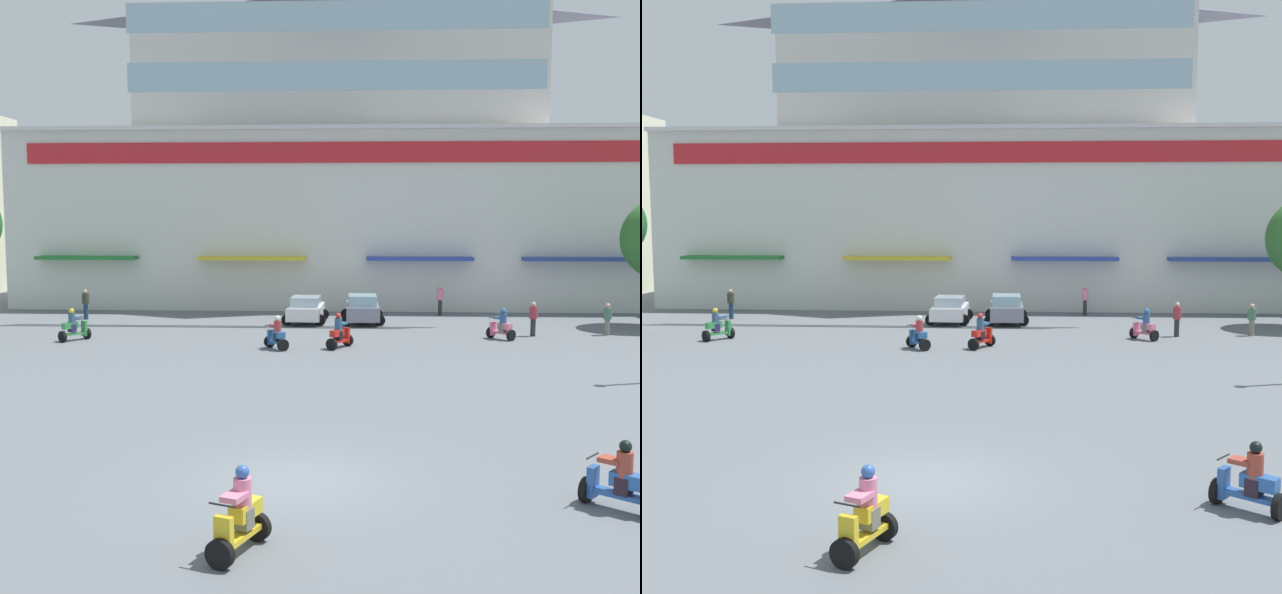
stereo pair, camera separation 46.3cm
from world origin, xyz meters
TOP-DOWN VIEW (x-y plane):
  - ground_plane at (0.00, 13.00)m, footprint 128.00×128.00m
  - colonial_building at (0.00, 35.82)m, footprint 40.29×16.01m
  - parked_car_0 at (-1.52, 25.17)m, footprint 2.42×3.87m
  - parked_car_1 at (1.52, 25.27)m, footprint 2.39×4.06m
  - scooter_rider_0 at (-11.79, 18.58)m, footprint 1.27×1.46m
  - scooter_rider_2 at (6.58, -1.38)m, footprint 1.41×1.30m
  - scooter_rider_4 at (0.52, 17.17)m, footprint 1.20×1.55m
  - scooter_rider_5 at (8.00, 19.96)m, footprint 1.27×1.35m
  - scooter_rider_6 at (-2.20, 16.74)m, footprint 1.20×1.39m
  - scooter_rider_7 at (-0.63, -3.78)m, footprint 1.00×1.50m
  - pedestrian_0 at (6.01, 28.58)m, footprint 0.50×0.50m
  - pedestrian_1 at (9.69, 21.02)m, footprint 0.49×0.49m
  - pedestrian_2 at (13.33, 21.51)m, footprint 0.52×0.52m
  - pedestrian_3 at (-13.79, 25.80)m, footprint 0.55×0.55m

SIDE VIEW (x-z plane):
  - ground_plane at x=0.00m, z-range 0.00..0.00m
  - scooter_rider_2 at x=6.58m, z-range -0.13..1.32m
  - scooter_rider_5 at x=8.00m, z-range -0.14..1.34m
  - scooter_rider_6 at x=-2.20m, z-range -0.14..1.36m
  - scooter_rider_0 at x=-11.79m, z-range -0.12..1.39m
  - scooter_rider_4 at x=0.52m, z-range -0.14..1.42m
  - scooter_rider_7 at x=-0.63m, z-range -0.13..1.43m
  - parked_car_0 at x=-1.52m, z-range 0.01..1.42m
  - parked_car_1 at x=1.52m, z-range 0.01..1.51m
  - pedestrian_2 at x=13.33m, z-range 0.09..1.64m
  - pedestrian_1 at x=9.69m, z-range 0.11..1.76m
  - pedestrian_3 at x=-13.79m, z-range 0.11..1.77m
  - pedestrian_0 at x=6.01m, z-range 0.12..1.87m
  - colonial_building at x=0.00m, z-range -1.41..19.33m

